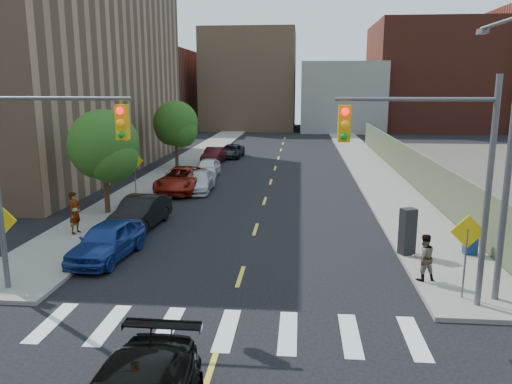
% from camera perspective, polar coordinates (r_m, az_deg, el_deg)
% --- Properties ---
extents(sidewalk_nw, '(3.50, 73.00, 0.15)m').
position_cam_1_polar(sidewalk_nw, '(51.54, -5.91, 4.63)').
color(sidewalk_nw, gray).
rests_on(sidewalk_nw, ground).
extents(sidewalk_ne, '(3.50, 73.00, 0.15)m').
position_cam_1_polar(sidewalk_ne, '(50.92, 11.53, 4.37)').
color(sidewalk_ne, gray).
rests_on(sidewalk_ne, ground).
extents(fence_north, '(0.12, 44.00, 2.50)m').
position_cam_1_polar(fence_north, '(37.83, 16.60, 3.31)').
color(fence_north, '#646E4D').
rests_on(fence_north, ground).
extents(bg_bldg_west, '(14.00, 18.00, 12.00)m').
position_cam_1_polar(bg_bldg_west, '(82.26, -12.13, 11.32)').
color(bg_bldg_west, '#592319').
rests_on(bg_bldg_west, ground).
extents(bg_bldg_midwest, '(14.00, 16.00, 15.00)m').
position_cam_1_polar(bg_bldg_midwest, '(81.07, -0.60, 12.64)').
color(bg_bldg_midwest, '#8C6B4C').
rests_on(bg_bldg_midwest, ground).
extents(bg_bldg_center, '(12.00, 16.00, 10.00)m').
position_cam_1_polar(bg_bldg_center, '(78.91, 9.60, 10.67)').
color(bg_bldg_center, gray).
rests_on(bg_bldg_center, ground).
extents(bg_bldg_east, '(18.00, 18.00, 16.00)m').
position_cam_1_polar(bg_bldg_east, '(83.11, 19.46, 12.30)').
color(bg_bldg_east, '#592319').
rests_on(bg_bldg_east, ground).
extents(signal_nw, '(4.59, 0.30, 7.00)m').
position_cam_1_polar(signal_nw, '(16.86, -23.44, 3.74)').
color(signal_nw, '#59595E').
rests_on(signal_nw, ground).
extents(signal_ne, '(4.59, 0.30, 7.00)m').
position_cam_1_polar(signal_ne, '(15.34, 19.96, 3.28)').
color(signal_ne, '#59595E').
rests_on(signal_ne, ground).
extents(streetlight_ne, '(0.25, 3.70, 9.00)m').
position_cam_1_polar(streetlight_ne, '(16.80, 26.71, 5.81)').
color(streetlight_ne, '#59595E').
rests_on(streetlight_ne, ground).
extents(warn_sign_nw, '(1.06, 0.06, 2.83)m').
position_cam_1_polar(warn_sign_nw, '(18.68, -26.98, -3.80)').
color(warn_sign_nw, '#59595E').
rests_on(warn_sign_nw, ground).
extents(warn_sign_ne, '(1.06, 0.06, 2.83)m').
position_cam_1_polar(warn_sign_ne, '(16.69, 22.96, -5.21)').
color(warn_sign_ne, '#59595E').
rests_on(warn_sign_ne, ground).
extents(warn_sign_midwest, '(1.06, 0.06, 2.83)m').
position_cam_1_polar(warn_sign_midwest, '(30.67, -13.70, 2.93)').
color(warn_sign_midwest, '#59595E').
rests_on(warn_sign_midwest, ground).
extents(tree_west_near, '(3.66, 3.64, 5.52)m').
position_cam_1_polar(tree_west_near, '(26.87, -16.96, 4.70)').
color(tree_west_near, '#332114').
rests_on(tree_west_near, ground).
extents(tree_west_far, '(3.66, 3.64, 5.52)m').
position_cam_1_polar(tree_west_far, '(41.09, -9.14, 7.44)').
color(tree_west_far, '#332114').
rests_on(tree_west_far, ground).
extents(parked_car_blue, '(2.18, 4.48, 1.47)m').
position_cam_1_polar(parked_car_blue, '(20.44, -16.64, -5.36)').
color(parked_car_blue, navy).
rests_on(parked_car_blue, ground).
extents(parked_car_black, '(1.99, 4.68, 1.50)m').
position_cam_1_polar(parked_car_black, '(24.41, -13.08, -2.31)').
color(parked_car_black, black).
rests_on(parked_car_black, ground).
extents(parked_car_red, '(2.76, 5.67, 1.55)m').
position_cam_1_polar(parked_car_red, '(32.36, -8.47, 1.42)').
color(parked_car_red, maroon).
rests_on(parked_car_red, ground).
extents(parked_car_silver, '(1.88, 4.51, 1.30)m').
position_cam_1_polar(parked_car_silver, '(32.26, -6.58, 1.21)').
color(parked_car_silver, '#B6B9BE').
rests_on(parked_car_silver, ground).
extents(parked_car_white, '(1.71, 4.07, 1.37)m').
position_cam_1_polar(parked_car_white, '(37.34, -5.55, 2.77)').
color(parked_car_white, silver).
rests_on(parked_car_white, ground).
extents(parked_car_maroon, '(1.76, 4.26, 1.37)m').
position_cam_1_polar(parked_car_maroon, '(43.98, -4.84, 4.18)').
color(parked_car_maroon, '#390B10').
rests_on(parked_car_maroon, ground).
extents(parked_car_grey, '(2.26, 4.50, 1.22)m').
position_cam_1_polar(parked_car_grey, '(47.47, -2.85, 4.70)').
color(parked_car_grey, black).
rests_on(parked_car_grey, ground).
extents(mailbox, '(0.49, 0.38, 1.20)m').
position_cam_1_polar(mailbox, '(21.45, 23.34, -5.05)').
color(mailbox, navy).
rests_on(mailbox, sidewalk_ne).
extents(payphone, '(0.68, 0.63, 1.85)m').
position_cam_1_polar(payphone, '(20.50, 16.93, -4.34)').
color(payphone, black).
rests_on(payphone, sidewalk_ne).
extents(pedestrian_west, '(0.59, 0.77, 1.90)m').
position_cam_1_polar(pedestrian_west, '(23.79, -20.00, -2.24)').
color(pedestrian_west, gray).
rests_on(pedestrian_west, sidewalk_nw).
extents(pedestrian_east, '(0.92, 0.79, 1.63)m').
position_cam_1_polar(pedestrian_east, '(18.01, 18.63, -7.08)').
color(pedestrian_east, gray).
rests_on(pedestrian_east, sidewalk_ne).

